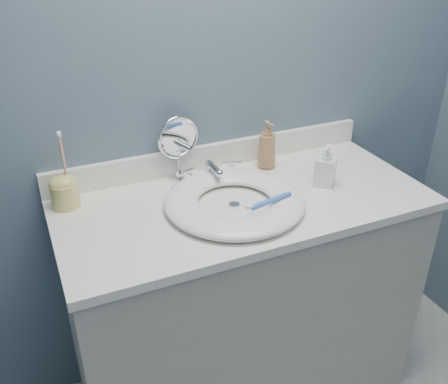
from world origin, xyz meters
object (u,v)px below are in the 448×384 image
makeup_mirror (178,144)px  toothbrush_holder (64,190)px  soap_bottle_clear (326,165)px  soap_bottle_amber (267,145)px

makeup_mirror → toothbrush_holder: toothbrush_holder is taller
makeup_mirror → toothbrush_holder: 0.41m
soap_bottle_clear → makeup_mirror: bearing=-164.4°
soap_bottle_amber → soap_bottle_clear: 0.23m
makeup_mirror → soap_bottle_amber: bearing=-18.1°
toothbrush_holder → soap_bottle_clear: bearing=-14.0°
soap_bottle_clear → toothbrush_holder: 0.86m
makeup_mirror → soap_bottle_clear: 0.51m
makeup_mirror → soap_bottle_clear: bearing=-38.8°
makeup_mirror → toothbrush_holder: bearing=178.1°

